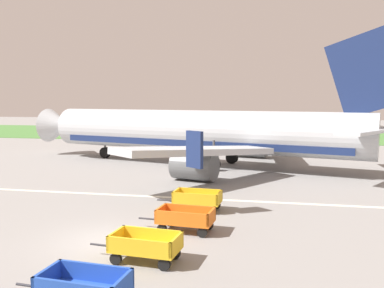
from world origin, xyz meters
The scene contains 8 objects.
ground_plane centered at (0.00, 0.00, 0.00)m, with size 220.00×220.00×0.00m, color gray.
grass_strip centered at (0.00, 54.93, 0.03)m, with size 220.00×28.00×0.06m, color #477A38.
apron_stripe centered at (0.00, 8.06, 0.01)m, with size 120.00×0.36×0.01m, color silver.
airplane centered at (1.23, 20.44, 3.05)m, with size 37.20×30.14×11.34m.
baggage_cart_second_in_row centered at (1.77, -5.44, 0.60)m, with size 3.60×1.59×1.07m.
baggage_cart_third_in_row centered at (2.45, -1.82, 0.60)m, with size 3.60×1.63×1.07m.
baggage_cart_fourth_in_row centered at (3.15, 1.89, 0.60)m, with size 3.60×1.61×1.07m.
baggage_cart_far_end centered at (3.03, 5.50, 0.60)m, with size 3.59×1.55×1.07m.
Camera 1 is at (7.03, -15.86, 5.99)m, focal length 38.47 mm.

